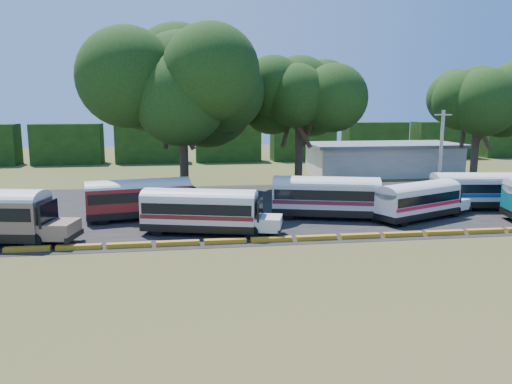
{
  "coord_description": "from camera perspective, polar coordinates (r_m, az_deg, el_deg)",
  "views": [
    {
      "loc": [
        -7.05,
        -29.81,
        8.76
      ],
      "look_at": [
        -1.76,
        6.0,
        2.42
      ],
      "focal_mm": 35.0,
      "sensor_mm": 36.0,
      "label": 1
    }
  ],
  "objects": [
    {
      "name": "bus_red",
      "position": [
        39.4,
        -12.93,
        -0.48
      ],
      "size": [
        9.86,
        4.16,
        3.15
      ],
      "rotation": [
        0.0,
        0.0,
        0.19
      ],
      "color": "black",
      "rests_on": "ground"
    },
    {
      "name": "tree_west",
      "position": [
        46.81,
        -8.44,
        12.09
      ],
      "size": [
        12.98,
        12.98,
        15.39
      ],
      "color": "#3A2C1D",
      "rests_on": "ground"
    },
    {
      "name": "bus_white_blue",
      "position": [
        46.19,
        24.42,
        0.35
      ],
      "size": [
        9.79,
        3.57,
        3.15
      ],
      "rotation": [
        0.0,
        0.0,
        -0.13
      ],
      "color": "black",
      "rests_on": "ground"
    },
    {
      "name": "tree_east",
      "position": [
        60.3,
        24.11,
        9.56
      ],
      "size": [
        9.86,
        9.86,
        12.93
      ],
      "color": "#3A2C1D",
      "rests_on": "ground"
    },
    {
      "name": "utility_pole",
      "position": [
        47.97,
        20.36,
        3.94
      ],
      "size": [
        1.6,
        0.3,
        8.31
      ],
      "color": "gray",
      "rests_on": "ground"
    },
    {
      "name": "bus_white_red",
      "position": [
        40.25,
        18.19,
        -0.72
      ],
      "size": [
        9.07,
        5.7,
        2.95
      ],
      "rotation": [
        0.0,
        0.0,
        0.43
      ],
      "color": "black",
      "rests_on": "ground"
    },
    {
      "name": "tree_center",
      "position": [
        51.44,
        5.01,
        11.39
      ],
      "size": [
        9.57,
        9.57,
        13.66
      ],
      "color": "#3A2C1D",
      "rests_on": "ground"
    },
    {
      "name": "asphalt_strip",
      "position": [
        43.47,
        2.45,
        -1.69
      ],
      "size": [
        64.0,
        24.0,
        0.02
      ],
      "primitive_type": "cube",
      "color": "black",
      "rests_on": "ground"
    },
    {
      "name": "ground",
      "position": [
        31.86,
        4.75,
        -6.06
      ],
      "size": [
        160.0,
        160.0,
        0.0
      ],
      "primitive_type": "plane",
      "color": "#3D4918",
      "rests_on": "ground"
    },
    {
      "name": "terminal_building",
      "position": [
        65.19,
        14.28,
        3.71
      ],
      "size": [
        19.0,
        9.0,
        4.0
      ],
      "color": "silver",
      "rests_on": "ground"
    },
    {
      "name": "curb",
      "position": [
        32.76,
        4.35,
        -5.33
      ],
      "size": [
        53.7,
        0.45,
        0.3
      ],
      "color": "#C38916",
      "rests_on": "ground"
    },
    {
      "name": "bus_cream_west",
      "position": [
        34.2,
        -6.1,
        -1.91
      ],
      "size": [
        9.8,
        4.8,
        3.13
      ],
      "rotation": [
        0.0,
        0.0,
        -0.27
      ],
      "color": "black",
      "rests_on": "ground"
    },
    {
      "name": "bus_cream_east",
      "position": [
        39.06,
        8.31,
        -0.34
      ],
      "size": [
        10.3,
        5.13,
        3.29
      ],
      "rotation": [
        0.0,
        0.0,
        -0.28
      ],
      "color": "black",
      "rests_on": "ground"
    },
    {
      "name": "treeline_backdrop",
      "position": [
        78.34,
        -3.23,
        5.7
      ],
      "size": [
        130.0,
        4.0,
        6.0
      ],
      "color": "black",
      "rests_on": "ground"
    }
  ]
}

